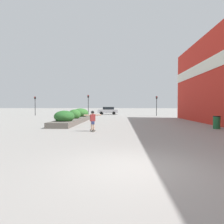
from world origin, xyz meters
TOP-DOWN VIEW (x-y plane):
  - ground_plane at (0.00, 0.00)m, footprint 300.00×300.00m
  - planter_box at (-5.36, 15.70)m, footprint 2.01×12.02m
  - skateboard at (-2.32, 8.07)m, footprint 0.47×0.73m
  - skateboarder at (-2.32, 8.07)m, footprint 1.18×0.59m
  - trash_bin at (7.06, 10.02)m, footprint 0.54×0.54m
  - car_leftmost at (-3.04, 35.30)m, footprint 4.10×1.86m
  - car_center_left at (15.71, 37.52)m, footprint 4.18×2.02m
  - traffic_light_left at (-6.29, 30.19)m, footprint 0.28×0.30m
  - traffic_light_right at (6.08, 30.69)m, footprint 0.28×0.30m
  - traffic_light_far_left at (-16.23, 30.41)m, footprint 0.28×0.30m

SIDE VIEW (x-z plane):
  - ground_plane at x=0.00m, z-range 0.00..0.00m
  - skateboard at x=-2.32m, z-range 0.02..0.12m
  - trash_bin at x=7.06m, z-range 0.00..1.00m
  - planter_box at x=-5.36m, z-range -0.18..1.29m
  - car_center_left at x=15.71m, z-range 0.04..1.56m
  - car_leftmost at x=-3.04m, z-range 0.03..1.59m
  - skateboarder at x=-2.32m, z-range 0.24..1.59m
  - traffic_light_far_left at x=-16.23m, z-range 0.63..4.11m
  - traffic_light_right at x=6.08m, z-range 0.64..4.16m
  - traffic_light_left at x=-6.29m, z-range 0.66..4.38m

